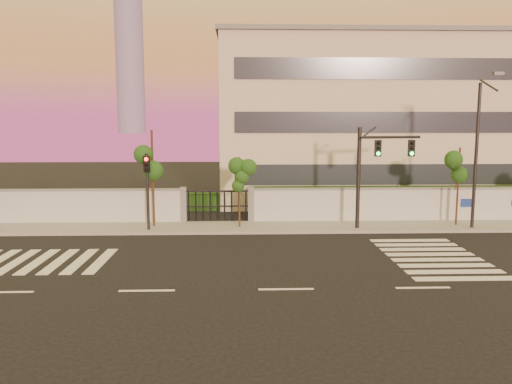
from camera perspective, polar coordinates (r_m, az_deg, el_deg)
ground at (r=18.36m, az=3.45°, el=-11.05°), size 120.00×120.00×0.00m
sidewalk at (r=28.45m, az=1.51°, el=-4.04°), size 60.00×3.00×0.15m
perimeter_wall at (r=29.75m, az=1.55°, el=-1.56°), size 60.00×0.36×2.20m
hedge_row at (r=32.56m, az=3.13°, el=-1.20°), size 41.00×4.25×1.80m
institutional_building at (r=40.69m, az=13.45°, el=7.96°), size 24.40×12.40×12.25m
distant_skyscraper at (r=309.09m, az=-14.36°, el=18.10°), size 16.00×16.00×118.00m
road_markings at (r=21.87m, az=-1.63°, el=-7.88°), size 57.00×7.62×0.02m
street_tree_c at (r=28.48m, az=-11.72°, el=3.99°), size 1.58×1.26×5.57m
street_tree_d at (r=27.78m, az=-1.89°, el=1.81°), size 1.33×1.06×4.09m
street_tree_e at (r=30.50m, az=22.20°, el=2.45°), size 1.36×1.08×4.58m
traffic_signal_main at (r=28.17m, az=13.10°, el=2.95°), size 3.60×0.97×5.74m
traffic_signal_secondary at (r=27.67m, az=-12.32°, el=1.05°), size 0.34×0.33×4.33m
streetlight_east at (r=29.84m, az=24.04°, el=4.59°), size 0.51×2.04×8.49m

